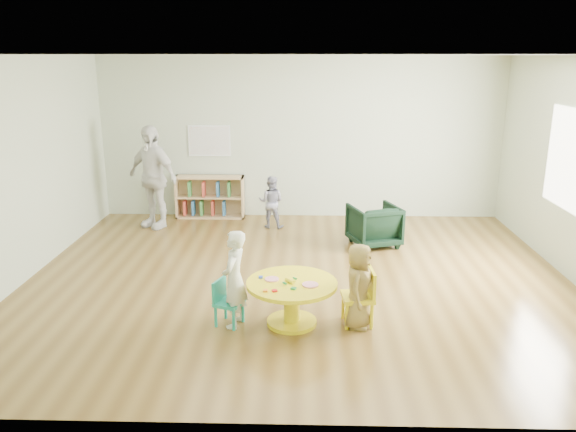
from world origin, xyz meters
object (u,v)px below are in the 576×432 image
object	(u,v)px
activity_table	(292,295)
kid_chair_right	(362,295)
bookshelf	(210,197)
adult_caretaker	(152,177)
armchair	(374,225)
kid_chair_left	(226,301)
child_left	(234,279)
child_right	(359,286)
toddler	(271,202)

from	to	relation	value
activity_table	kid_chair_right	bearing A→B (deg)	2.41
bookshelf	adult_caretaker	bearing A→B (deg)	-143.77
activity_table	armchair	xyz separation A→B (m)	(1.19, 2.65, -0.02)
kid_chair_left	bookshelf	size ratio (longest dim) A/B	0.42
activity_table	child_left	distance (m)	0.64
armchair	adult_caretaker	world-z (taller)	adult_caretaker
activity_table	adult_caretaker	bearing A→B (deg)	124.16
adult_caretaker	kid_chair_left	bearing A→B (deg)	-34.49
child_right	kid_chair_left	bearing A→B (deg)	104.55
kid_chair_right	toddler	xyz separation A→B (m)	(-1.17, 3.50, 0.11)
child_right	child_left	bearing A→B (deg)	105.60
bookshelf	armchair	bearing A→B (deg)	-28.42
kid_chair_left	adult_caretaker	world-z (taller)	adult_caretaker
kid_chair_left	kid_chair_right	xyz separation A→B (m)	(1.45, 0.05, 0.06)
kid_chair_right	adult_caretaker	xyz separation A→B (m)	(-3.14, 3.49, 0.53)
kid_chair_left	armchair	size ratio (longest dim) A/B	0.72
activity_table	toddler	distance (m)	3.56
kid_chair_left	kid_chair_right	size ratio (longest dim) A/B	0.82
toddler	child_right	bearing A→B (deg)	117.21
kid_chair_right	armchair	distance (m)	2.65
kid_chair_right	armchair	size ratio (longest dim) A/B	0.89
kid_chair_right	child_left	size ratio (longest dim) A/B	0.58
kid_chair_right	bookshelf	world-z (taller)	bookshelf
adult_caretaker	bookshelf	bearing A→B (deg)	66.29
activity_table	bookshelf	xyz separation A→B (m)	(-1.56, 4.13, 0.03)
armchair	toddler	distance (m)	1.84
kid_chair_left	child_left	bearing A→B (deg)	96.97
activity_table	kid_chair_right	size ratio (longest dim) A/B	1.58
kid_chair_left	bookshelf	xyz separation A→B (m)	(-0.85, 4.16, 0.10)
kid_chair_left	toddler	bearing A→B (deg)	-163.41
child_left	kid_chair_left	bearing A→B (deg)	-91.69
kid_chair_left	child_right	size ratio (longest dim) A/B	0.54
kid_chair_left	child_left	xyz separation A→B (m)	(0.10, -0.03, 0.26)
toddler	bookshelf	bearing A→B (deg)	-18.34
activity_table	armchair	distance (m)	2.90
child_left	kid_chair_right	bearing A→B (deg)	105.78
armchair	toddler	xyz separation A→B (m)	(-1.61, 0.88, 0.12)
kid_chair_right	child_left	world-z (taller)	child_left
kid_chair_left	adult_caretaker	bearing A→B (deg)	-133.41
bookshelf	adult_caretaker	world-z (taller)	adult_caretaker
bookshelf	child_right	distance (m)	4.74
kid_chair_right	adult_caretaker	distance (m)	4.72
adult_caretaker	armchair	bearing A→B (deg)	16.34
bookshelf	child_left	size ratio (longest dim) A/B	1.13
child_left	activity_table	bearing A→B (deg)	106.90
child_left	toddler	size ratio (longest dim) A/B	1.21
kid_chair_left	bookshelf	bearing A→B (deg)	-147.27
kid_chair_left	toddler	distance (m)	3.57
armchair	child_left	distance (m)	3.24
child_right	toddler	bearing A→B (deg)	32.69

